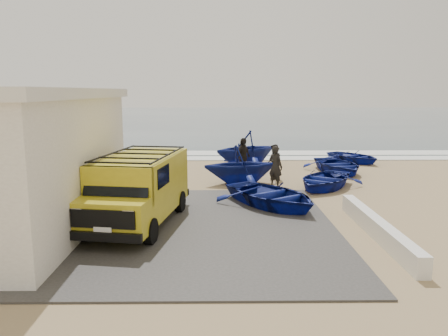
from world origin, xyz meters
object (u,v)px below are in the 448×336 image
object	(u,v)px
van	(139,187)
fisherman_back	(243,157)
boat_near_right	(324,179)
boat_mid_left	(241,164)
boat_far_right	(353,157)
fisherman_middle	(274,162)
boat_far_left	(246,148)
fisherman_front	(275,167)
boat_mid_right	(338,165)
boat_near_left	(271,195)
parapet	(377,228)

from	to	relation	value
van	fisherman_back	xyz separation A→B (m)	(3.75, 7.95, -0.26)
van	boat_near_right	world-z (taller)	van
boat_mid_left	fisherman_back	world-z (taller)	fisherman_back
boat_far_right	fisherman_middle	xyz separation A→B (m)	(-5.38, -4.95, 0.49)
boat_far_left	boat_far_right	world-z (taller)	boat_far_left
van	boat_far_left	bearing A→B (deg)	78.58
van	boat_far_left	world-z (taller)	van
boat_near_right	boat_mid_left	bearing A→B (deg)	-162.21
boat_mid_left	fisherman_front	size ratio (longest dim) A/B	1.82
van	boat_mid_right	distance (m)	12.45
boat_mid_right	boat_far_right	size ratio (longest dim) A/B	1.14
boat_mid_right	fisherman_back	xyz separation A→B (m)	(-5.01, -0.86, 0.55)
boat_near_right	boat_mid_right	world-z (taller)	boat_mid_right
boat_near_left	boat_near_right	world-z (taller)	boat_near_left
fisherman_back	boat_near_right	bearing A→B (deg)	-90.70
fisherman_front	boat_far_left	bearing A→B (deg)	-39.49
boat_far_right	fisherman_front	world-z (taller)	fisherman_front
boat_far_left	fisherman_front	xyz separation A→B (m)	(0.95, -5.60, -0.08)
van	boat_far_right	xyz separation A→B (m)	(10.60, 12.12, -0.86)
boat_near_left	boat_far_left	size ratio (longest dim) A/B	1.10
boat_far_left	fisherman_back	distance (m)	2.99
boat_near_left	boat_near_right	size ratio (longest dim) A/B	1.12
boat_near_right	fisherman_front	xyz separation A→B (m)	(-2.13, 0.19, 0.54)
boat_near_left	boat_mid_left	bearing A→B (deg)	68.52
boat_mid_right	fisherman_back	size ratio (longest dim) A/B	2.05
fisherman_middle	van	bearing A→B (deg)	-30.77
van	fisherman_middle	xyz separation A→B (m)	(5.22, 7.17, -0.38)
boat_mid_left	fisherman_middle	bearing A→B (deg)	-72.02
boat_mid_right	boat_far_right	distance (m)	3.79
parapet	fisherman_front	bearing A→B (deg)	107.52
fisherman_front	fisherman_back	distance (m)	2.93
parapet	fisherman_back	size ratio (longest dim) A/B	3.11
fisherman_middle	parapet	bearing A→B (deg)	18.12
boat_near_right	fisherman_back	xyz separation A→B (m)	(-3.43, 2.82, 0.57)
parapet	boat_near_left	bearing A→B (deg)	128.09
boat_near_right	fisherman_back	distance (m)	4.48
boat_near_left	boat_mid_right	distance (m)	8.02
boat_mid_right	fisherman_back	distance (m)	5.11
boat_mid_right	boat_mid_left	bearing A→B (deg)	-163.00
boat_far_right	boat_near_right	bearing A→B (deg)	-147.78
boat_near_left	boat_far_right	size ratio (longest dim) A/B	1.22
parapet	fisherman_back	world-z (taller)	fisherman_back
boat_mid_left	boat_mid_right	distance (m)	5.86
boat_near_left	boat_far_left	xyz separation A→B (m)	(-0.38, 8.89, 0.58)
boat_mid_left	boat_far_left	xyz separation A→B (m)	(0.54, 4.75, 0.12)
boat_mid_right	fisherman_middle	world-z (taller)	fisherman_middle
parapet	boat_far_left	size ratio (longest dim) A/B	1.56
boat_near_left	boat_mid_right	size ratio (longest dim) A/B	1.07
boat_near_left	fisherman_front	size ratio (longest dim) A/B	2.28
parapet	boat_mid_right	size ratio (longest dim) A/B	1.52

